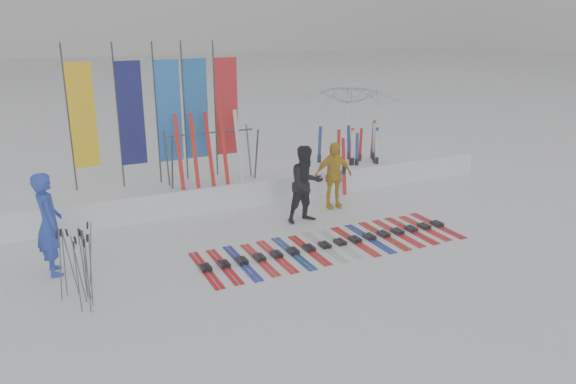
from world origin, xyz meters
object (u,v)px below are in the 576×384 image
person_black (306,184)px  person_yellow (333,175)px  person_blue (49,224)px  ski_rack (212,150)px  tent_canopy (349,127)px  ski_row (333,244)px

person_black → person_yellow: person_black is taller
person_blue → ski_rack: ski_rack is taller
ski_rack → person_yellow: bearing=-26.3°
person_black → person_blue: bearing=179.9°
person_black → tent_canopy: (3.15, 3.45, 0.41)m
person_blue → tent_canopy: (8.31, 3.88, 0.34)m
person_blue → person_black: person_blue is taller
person_black → tent_canopy: 4.68m
person_blue → tent_canopy: 9.18m
tent_canopy → person_black: bearing=-132.4°
person_blue → person_black: size_ratio=1.08×
person_yellow → tent_canopy: tent_canopy is taller
ski_row → tent_canopy: bearing=56.1°
tent_canopy → person_yellow: bearing=-126.7°
person_blue → person_yellow: (6.18, 1.02, -0.13)m
person_black → ski_rack: ski_rack is taller
tent_canopy → ski_rack: 4.92m
person_blue → ski_row: (5.02, -1.03, -0.88)m
person_blue → ski_row: bearing=-107.3°
person_black → ski_rack: 2.43m
tent_canopy → ski_row: (-3.30, -4.91, -1.22)m
person_yellow → ski_row: person_yellow is taller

